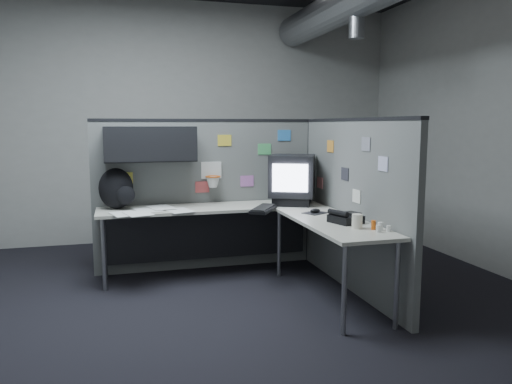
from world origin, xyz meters
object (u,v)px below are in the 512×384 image
object	(u,v)px
backpack	(117,189)
keyboard	(263,209)
monitor	(292,179)
phone	(345,218)
desk	(242,221)

from	to	relation	value
backpack	keyboard	bearing A→B (deg)	-40.16
monitor	phone	size ratio (longest dim) A/B	2.04
monitor	backpack	world-z (taller)	monitor
monitor	keyboard	xyz separation A→B (m)	(-0.41, -0.32, -0.25)
keyboard	backpack	bearing A→B (deg)	146.88
desk	monitor	world-z (taller)	monitor
phone	backpack	size ratio (longest dim) A/B	0.72
monitor	phone	xyz separation A→B (m)	(0.09, -1.10, -0.23)
desk	keyboard	xyz separation A→B (m)	(0.19, -0.12, 0.14)
backpack	desk	bearing A→B (deg)	-38.15
keyboard	phone	bearing A→B (deg)	-69.98
desk	monitor	size ratio (longest dim) A/B	3.81
keyboard	phone	distance (m)	0.92
backpack	monitor	bearing A→B (deg)	-25.81
backpack	phone	bearing A→B (deg)	-54.26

